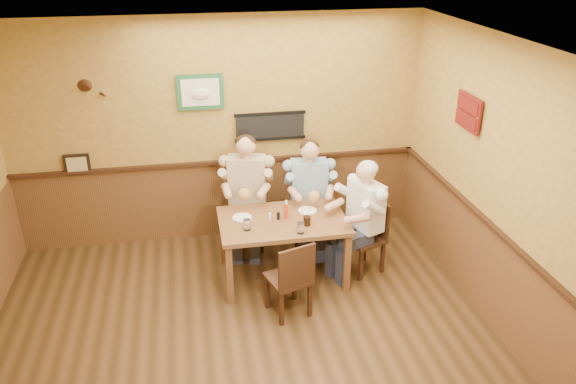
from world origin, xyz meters
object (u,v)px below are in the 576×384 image
object	(u,v)px
chair_right_end	(364,238)
diner_blue_polo	(309,200)
diner_white_elder	(365,223)
water_glass_mid	(300,228)
diner_tan_shirt	(248,198)
hot_sauce_bottle	(286,210)
water_glass_left	(247,225)
chair_back_right	(308,214)
dining_table	(283,227)
salt_shaker	(270,216)
chair_near_side	(288,277)
chair_back_left	(248,213)
cola_tumbler	(307,221)
pepper_shaker	(278,216)

from	to	relation	value
chair_right_end	diner_blue_polo	distance (m)	0.87
chair_right_end	diner_white_elder	size ratio (longest dim) A/B	0.70
water_glass_mid	diner_tan_shirt	bearing A→B (deg)	110.73
diner_white_elder	hot_sauce_bottle	bearing A→B (deg)	-114.78
water_glass_left	water_glass_mid	distance (m)	0.57
water_glass_mid	chair_back_right	bearing A→B (deg)	72.52
dining_table	diner_tan_shirt	size ratio (longest dim) A/B	1.06
chair_right_end	salt_shaker	distance (m)	1.14
chair_near_side	water_glass_left	bearing A→B (deg)	-71.83
chair_back_left	diner_tan_shirt	xyz separation A→B (m)	(0.00, 0.00, 0.20)
diner_white_elder	salt_shaker	distance (m)	1.10
water_glass_left	diner_white_elder	bearing A→B (deg)	5.68
chair_back_right	salt_shaker	xyz separation A→B (m)	(-0.58, -0.63, 0.35)
dining_table	chair_right_end	size ratio (longest dim) A/B	1.61
chair_back_right	chair_near_side	distance (m)	1.40
dining_table	diner_white_elder	xyz separation A→B (m)	(0.94, -0.03, -0.04)
hot_sauce_bottle	cola_tumbler	bearing A→B (deg)	-46.74
chair_back_right	chair_right_end	distance (m)	0.84
hot_sauce_bottle	pepper_shaker	distance (m)	0.11
diner_white_elder	water_glass_left	world-z (taller)	diner_white_elder
dining_table	pepper_shaker	world-z (taller)	pepper_shaker
hot_sauce_bottle	diner_blue_polo	bearing A→B (deg)	57.64
chair_near_side	chair_back_right	bearing A→B (deg)	-128.30
chair_back_left	water_glass_left	xyz separation A→B (m)	(-0.12, -0.95, 0.35)
chair_near_side	salt_shaker	size ratio (longest dim) A/B	10.84
diner_tan_shirt	cola_tumbler	xyz separation A→B (m)	(0.53, -0.96, 0.14)
dining_table	water_glass_mid	xyz separation A→B (m)	(0.13, -0.34, 0.15)
chair_right_end	salt_shaker	size ratio (longest dim) A/B	10.81
chair_right_end	diner_blue_polo	bearing A→B (deg)	-164.84
diner_tan_shirt	pepper_shaker	size ratio (longest dim) A/B	16.19
diner_blue_polo	water_glass_mid	world-z (taller)	diner_blue_polo
diner_tan_shirt	pepper_shaker	bearing A→B (deg)	-60.96
chair_back_right	chair_near_side	xyz separation A→B (m)	(-0.50, -1.30, -0.01)
dining_table	diner_blue_polo	size ratio (longest dim) A/B	1.10
diner_blue_polo	hot_sauce_bottle	bearing A→B (deg)	-117.51
chair_near_side	diner_blue_polo	world-z (taller)	diner_blue_polo
diner_blue_polo	water_glass_left	xyz separation A→B (m)	(-0.85, -0.81, 0.17)
chair_back_right	water_glass_left	xyz separation A→B (m)	(-0.85, -0.81, 0.37)
chair_back_left	diner_white_elder	xyz separation A→B (m)	(1.24, -0.81, 0.16)
pepper_shaker	diner_tan_shirt	bearing A→B (deg)	107.84
water_glass_mid	diner_white_elder	bearing A→B (deg)	20.82
cola_tumbler	hot_sauce_bottle	bearing A→B (deg)	133.26
water_glass_mid	hot_sauce_bottle	xyz separation A→B (m)	(-0.09, 0.36, 0.04)
chair_back_left	diner_tan_shirt	distance (m)	0.20
water_glass_left	water_glass_mid	bearing A→B (deg)	-17.83
diner_blue_polo	diner_white_elder	bearing A→B (deg)	-48.47
chair_back_right	diner_blue_polo	size ratio (longest dim) A/B	0.70
chair_back_left	chair_back_right	bearing A→B (deg)	0.81
chair_near_side	water_glass_mid	world-z (taller)	chair_near_side
chair_right_end	diner_tan_shirt	size ratio (longest dim) A/B	0.65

